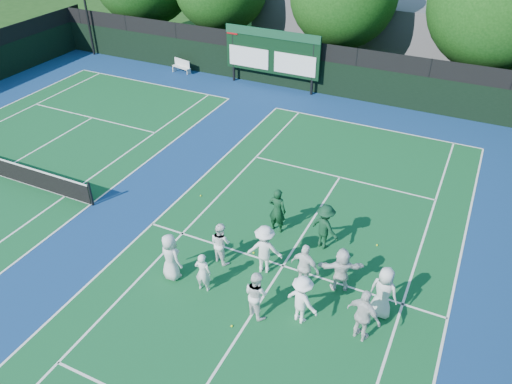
% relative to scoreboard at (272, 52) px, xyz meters
% --- Properties ---
extents(ground, '(120.00, 120.00, 0.00)m').
position_rel_scoreboard_xyz_m(ground, '(7.01, -15.59, -2.19)').
color(ground, '#15370F').
rests_on(ground, ground).
extents(court_apron, '(34.00, 32.00, 0.01)m').
position_rel_scoreboard_xyz_m(court_apron, '(1.01, -14.59, -2.19)').
color(court_apron, navy).
rests_on(court_apron, ground).
extents(near_court, '(11.05, 23.85, 0.01)m').
position_rel_scoreboard_xyz_m(near_court, '(7.01, -14.59, -2.18)').
color(near_court, '#104F26').
rests_on(near_court, ground).
extents(back_fence, '(34.00, 0.08, 3.00)m').
position_rel_scoreboard_xyz_m(back_fence, '(1.01, 0.41, -0.83)').
color(back_fence, black).
rests_on(back_fence, ground).
extents(scoreboard, '(6.00, 0.21, 3.55)m').
position_rel_scoreboard_xyz_m(scoreboard, '(0.00, 0.00, 0.00)').
color(scoreboard, black).
rests_on(scoreboard, ground).
extents(clubhouse, '(18.00, 6.00, 4.00)m').
position_rel_scoreboard_xyz_m(clubhouse, '(5.01, 8.41, -0.19)').
color(clubhouse, '#5A5A60').
rests_on(clubhouse, ground).
extents(bench, '(1.43, 0.70, 0.87)m').
position_rel_scoreboard_xyz_m(bench, '(-6.32, -0.22, -1.72)').
color(bench, silver).
rests_on(bench, ground).
extents(tree_d, '(7.43, 7.43, 9.08)m').
position_rel_scoreboard_xyz_m(tree_d, '(11.59, 3.99, 2.98)').
color(tree_d, black).
rests_on(tree_d, ground).
extents(tennis_ball_0, '(0.07, 0.07, 0.07)m').
position_rel_scoreboard_xyz_m(tennis_ball_0, '(6.68, -17.74, -2.16)').
color(tennis_ball_0, '#C9EA1B').
rests_on(tennis_ball_0, ground).
extents(tennis_ball_1, '(0.07, 0.07, 0.07)m').
position_rel_scoreboard_xyz_m(tennis_ball_1, '(9.68, -12.10, -2.16)').
color(tennis_ball_1, '#C9EA1B').
rests_on(tennis_ball_1, ground).
extents(tennis_ball_3, '(0.07, 0.07, 0.07)m').
position_rel_scoreboard_xyz_m(tennis_ball_3, '(2.24, -12.14, -2.16)').
color(tennis_ball_3, '#C9EA1B').
rests_on(tennis_ball_3, ground).
extents(tennis_ball_4, '(0.07, 0.07, 0.07)m').
position_rel_scoreboard_xyz_m(tennis_ball_4, '(5.81, -14.44, -2.16)').
color(tennis_ball_4, '#C9EA1B').
rests_on(tennis_ball_4, ground).
extents(tennis_ball_5, '(0.07, 0.07, 0.07)m').
position_rel_scoreboard_xyz_m(tennis_ball_5, '(7.89, -15.29, -2.16)').
color(tennis_ball_5, '#C9EA1B').
rests_on(tennis_ball_5, ground).
extents(player_front_0, '(0.98, 0.78, 1.75)m').
position_rel_scoreboard_xyz_m(player_front_0, '(3.86, -16.68, -1.32)').
color(player_front_0, silver).
rests_on(player_front_0, ground).
extents(player_front_1, '(0.58, 0.42, 1.48)m').
position_rel_scoreboard_xyz_m(player_front_1, '(5.12, -16.73, -1.45)').
color(player_front_1, white).
rests_on(player_front_1, ground).
extents(player_front_2, '(0.99, 0.90, 1.66)m').
position_rel_scoreboard_xyz_m(player_front_2, '(7.10, -16.92, -1.36)').
color(player_front_2, white).
rests_on(player_front_2, ground).
extents(player_front_3, '(1.25, 0.95, 1.71)m').
position_rel_scoreboard_xyz_m(player_front_3, '(8.44, -16.57, -1.34)').
color(player_front_3, white).
rests_on(player_front_3, ground).
extents(player_front_4, '(1.16, 0.75, 1.84)m').
position_rel_scoreboard_xyz_m(player_front_4, '(10.27, -16.45, -1.27)').
color(player_front_4, silver).
rests_on(player_front_4, ground).
extents(player_back_0, '(0.93, 0.82, 1.59)m').
position_rel_scoreboard_xyz_m(player_back_0, '(4.94, -15.24, -1.39)').
color(player_back_0, white).
rests_on(player_back_0, ground).
extents(player_back_1, '(1.33, 0.97, 1.84)m').
position_rel_scoreboard_xyz_m(player_back_1, '(6.51, -15.05, -1.27)').
color(player_back_1, white).
rests_on(player_back_1, ground).
extents(player_back_2, '(1.08, 0.61, 1.73)m').
position_rel_scoreboard_xyz_m(player_back_2, '(8.01, -15.21, -1.32)').
color(player_back_2, white).
rests_on(player_back_2, ground).
extents(player_back_3, '(1.57, 1.06, 1.62)m').
position_rel_scoreboard_xyz_m(player_back_3, '(9.09, -14.77, -1.38)').
color(player_back_3, white).
rests_on(player_back_3, ground).
extents(player_back_4, '(1.00, 0.78, 1.82)m').
position_rel_scoreboard_xyz_m(player_back_4, '(10.56, -15.27, -1.28)').
color(player_back_4, silver).
rests_on(player_back_4, ground).
extents(coach_left, '(0.68, 0.46, 1.85)m').
position_rel_scoreboard_xyz_m(coach_left, '(6.01, -12.84, -1.27)').
color(coach_left, '#0E361D').
rests_on(coach_left, ground).
extents(coach_right, '(1.32, 1.05, 1.79)m').
position_rel_scoreboard_xyz_m(coach_right, '(7.91, -12.98, -1.30)').
color(coach_right, '#0E351E').
rests_on(coach_right, ground).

